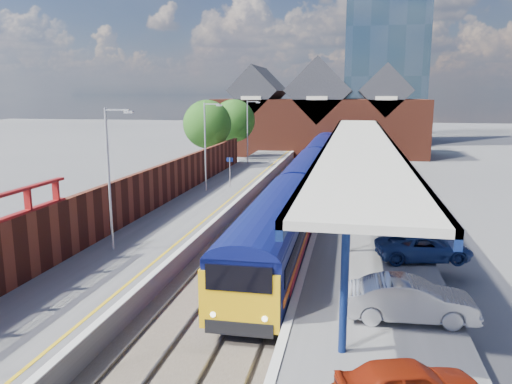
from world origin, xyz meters
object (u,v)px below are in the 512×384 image
lamp_post_b (111,171)px  lamp_post_d (249,128)px  parked_car_dark (393,190)px  train (315,163)px  lamp_post_c (207,141)px  parked_car_silver (410,300)px  parked_car_blue (424,247)px  platform_sign (230,167)px

lamp_post_b → lamp_post_d: (0.00, 32.00, 0.00)m
lamp_post_d → parked_car_dark: 22.20m
train → lamp_post_c: bearing=-127.7°
parked_car_silver → lamp_post_c: bearing=28.8°
lamp_post_b → parked_car_blue: size_ratio=1.60×
lamp_post_d → parked_car_silver: bearing=-70.0°
lamp_post_b → lamp_post_c: same height
lamp_post_b → lamp_post_d: 32.00m
lamp_post_b → platform_sign: lamp_post_b is taller
platform_sign → parked_car_blue: 21.44m
lamp_post_c → platform_sign: (1.36, 2.00, -2.30)m
parked_car_blue → parked_car_dark: bearing=-10.0°
train → lamp_post_b: 27.48m
train → parked_car_silver: (5.70, -31.52, -0.40)m
train → lamp_post_b: (-7.86, -26.18, 2.87)m
parked_car_silver → parked_car_blue: parked_car_silver is taller
parked_car_silver → parked_car_blue: size_ratio=1.01×
lamp_post_b → parked_car_dark: bearing=47.0°
train → parked_car_silver: train is taller
platform_sign → parked_car_blue: (13.50, -16.62, -1.08)m
lamp_post_b → train: bearing=73.3°
train → parked_car_silver: size_ratio=14.97×
lamp_post_d → parked_car_dark: size_ratio=1.50×
lamp_post_c → parked_car_dark: (14.44, -0.53, -3.32)m
train → lamp_post_d: bearing=143.5°
train → lamp_post_c: (-7.86, -10.18, 2.87)m
lamp_post_b → platform_sign: (1.36, 18.00, -2.30)m
platform_sign → train: bearing=51.6°
platform_sign → parked_car_blue: platform_sign is taller
parked_car_silver → platform_sign: bearing=23.9°
platform_sign → parked_car_dark: bearing=-10.9°
lamp_post_c → lamp_post_d: (0.00, 16.00, 0.00)m
lamp_post_c → train: bearing=52.3°
lamp_post_b → parked_car_dark: 21.42m
lamp_post_d → platform_sign: lamp_post_d is taller
platform_sign → parked_car_silver: platform_sign is taller
train → lamp_post_d: size_ratio=9.42×
lamp_post_c → parked_car_silver: bearing=-57.6°
lamp_post_c → platform_sign: 3.34m
lamp_post_d → platform_sign: size_ratio=2.80×
lamp_post_d → parked_car_silver: 39.86m
lamp_post_d → lamp_post_c: bearing=-90.0°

